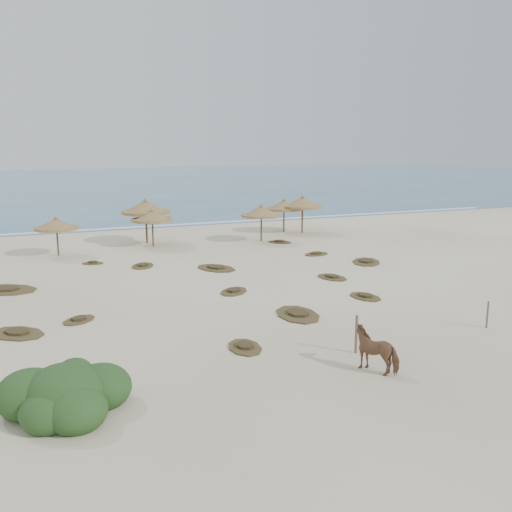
# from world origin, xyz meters

# --- Properties ---
(ground) EXTENTS (160.00, 160.00, 0.00)m
(ground) POSITION_xyz_m (0.00, 0.00, 0.00)
(ground) COLOR beige
(ground) RESTS_ON ground
(ocean) EXTENTS (200.00, 100.00, 0.01)m
(ocean) POSITION_xyz_m (0.00, 75.00, 0.00)
(ocean) COLOR #2C6186
(ocean) RESTS_ON ground
(foam_line) EXTENTS (70.00, 0.60, 0.01)m
(foam_line) POSITION_xyz_m (0.00, 26.00, 0.00)
(foam_line) COLOR white
(foam_line) RESTS_ON ground
(palapa_1) EXTENTS (3.47, 3.47, 2.52)m
(palapa_1) POSITION_xyz_m (-7.23, 16.20, 1.95)
(palapa_1) COLOR #4F3D28
(palapa_1) RESTS_ON ground
(palapa_2) EXTENTS (3.96, 3.96, 3.18)m
(palapa_2) POSITION_xyz_m (-1.21, 18.50, 2.46)
(palapa_2) COLOR #4F3D28
(palapa_2) RESTS_ON ground
(palapa_3) EXTENTS (3.52, 3.52, 2.64)m
(palapa_3) POSITION_xyz_m (-1.09, 17.02, 2.05)
(palapa_3) COLOR #4F3D28
(palapa_3) RESTS_ON ground
(palapa_4) EXTENTS (3.37, 3.37, 2.70)m
(palapa_4) POSITION_xyz_m (6.44, 16.07, 2.10)
(palapa_4) COLOR #4F3D28
(palapa_4) RESTS_ON ground
(palapa_5) EXTENTS (3.64, 3.64, 2.68)m
(palapa_5) POSITION_xyz_m (9.61, 19.10, 2.08)
(palapa_5) COLOR #4F3D28
(palapa_5) RESTS_ON ground
(palapa_6) EXTENTS (4.13, 4.13, 2.97)m
(palapa_6) POSITION_xyz_m (10.87, 18.43, 2.30)
(palapa_6) COLOR #4F3D28
(palapa_6) RESTS_ON ground
(horse) EXTENTS (1.47, 1.76, 1.36)m
(horse) POSITION_xyz_m (0.88, -6.50, 0.68)
(horse) COLOR brown
(horse) RESTS_ON ground
(fence_post_near) EXTENTS (0.11, 0.11, 1.32)m
(fence_post_near) POSITION_xyz_m (1.07, -4.99, 0.66)
(fence_post_near) COLOR #6C6051
(fence_post_near) RESTS_ON ground
(fence_post_far) EXTENTS (0.09, 0.09, 1.05)m
(fence_post_far) POSITION_xyz_m (7.14, -4.64, 0.53)
(fence_post_far) COLOR #6C6051
(fence_post_far) RESTS_ON ground
(bush) EXTENTS (3.54, 3.11, 1.58)m
(bush) POSITION_xyz_m (-8.37, -5.85, 0.52)
(bush) COLOR #2C5122
(bush) RESTS_ON ground
(scrub_0) EXTENTS (2.62, 2.63, 0.16)m
(scrub_0) POSITION_xyz_m (-9.60, 1.38, 0.05)
(scrub_0) COLOR #4E3E22
(scrub_0) RESTS_ON ground
(scrub_1) EXTENTS (3.74, 3.38, 0.16)m
(scrub_1) POSITION_xyz_m (-10.14, 8.37, 0.05)
(scrub_1) COLOR #4E3E22
(scrub_1) RESTS_ON ground
(scrub_2) EXTENTS (2.03, 2.08, 0.16)m
(scrub_2) POSITION_xyz_m (-0.09, 3.92, 0.05)
(scrub_2) COLOR #4E3E22
(scrub_2) RESTS_ON ground
(scrub_3) EXTENTS (2.60, 3.02, 0.16)m
(scrub_3) POSITION_xyz_m (0.70, 8.96, 0.05)
(scrub_3) COLOR #4E3E22
(scrub_3) RESTS_ON ground
(scrub_4) EXTENTS (1.58, 2.06, 0.16)m
(scrub_4) POSITION_xyz_m (5.63, 4.60, 0.05)
(scrub_4) COLOR #4E3E22
(scrub_4) RESTS_ON ground
(scrub_5) EXTENTS (2.67, 2.93, 0.16)m
(scrub_5) POSITION_xyz_m (9.40, 7.18, 0.05)
(scrub_5) COLOR #4E3E22
(scrub_5) RESTS_ON ground
(scrub_7) EXTENTS (1.94, 1.53, 0.16)m
(scrub_7) POSITION_xyz_m (7.79, 10.36, 0.05)
(scrub_7) COLOR #4E3E22
(scrub_7) RESTS_ON ground
(scrub_9) EXTENTS (1.91, 2.72, 0.16)m
(scrub_9) POSITION_xyz_m (1.11, -0.46, 0.05)
(scrub_9) COLOR #4E3E22
(scrub_9) RESTS_ON ground
(scrub_10) EXTENTS (1.99, 2.08, 0.16)m
(scrub_10) POSITION_xyz_m (7.44, 15.09, 0.05)
(scrub_10) COLOR #4E3E22
(scrub_10) RESTS_ON ground
(scrub_11) EXTENTS (1.29, 1.84, 0.16)m
(scrub_11) POSITION_xyz_m (-2.27, -3.16, 0.05)
(scrub_11) COLOR #4E3E22
(scrub_11) RESTS_ON ground
(scrub_12) EXTENTS (1.34, 1.86, 0.16)m
(scrub_12) POSITION_xyz_m (5.17, 0.76, 0.05)
(scrub_12) COLOR #4E3E22
(scrub_12) RESTS_ON ground
(scrub_13) EXTENTS (1.85, 2.16, 0.16)m
(scrub_13) POSITION_xyz_m (-2.99, 11.11, 0.05)
(scrub_13) COLOR #4E3E22
(scrub_13) RESTS_ON ground
(scrub_14) EXTENTS (1.42, 1.15, 0.16)m
(scrub_14) POSITION_xyz_m (-5.54, 12.91, 0.05)
(scrub_14) COLOR #4E3E22
(scrub_14) RESTS_ON ground
(scrub_15) EXTENTS (1.75, 1.71, 0.16)m
(scrub_15) POSITION_xyz_m (-7.32, 2.17, 0.05)
(scrub_15) COLOR #4E3E22
(scrub_15) RESTS_ON ground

